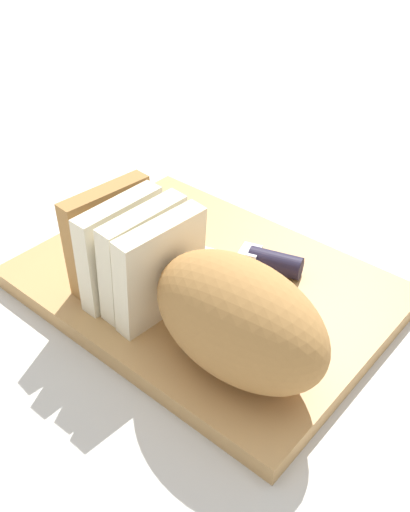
% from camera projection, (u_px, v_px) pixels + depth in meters
% --- Properties ---
extents(ground_plane, '(3.00, 3.00, 0.00)m').
position_uv_depth(ground_plane, '(205.00, 293.00, 0.60)').
color(ground_plane, beige).
extents(cutting_board, '(0.37, 0.29, 0.02)m').
position_uv_depth(cutting_board, '(205.00, 286.00, 0.60)').
color(cutting_board, tan).
rests_on(cutting_board, ground_plane).
extents(bread_loaf, '(0.27, 0.10, 0.10)m').
position_uv_depth(bread_loaf, '(201.00, 296.00, 0.49)').
color(bread_loaf, '#A8753D').
rests_on(bread_loaf, cutting_board).
extents(bread_knife, '(0.25, 0.11, 0.02)m').
position_uv_depth(bread_knife, '(244.00, 257.00, 0.61)').
color(bread_knife, silver).
rests_on(bread_knife, cutting_board).
extents(crumb_near_knife, '(0.01, 0.01, 0.01)m').
position_uv_depth(crumb_near_knife, '(250.00, 249.00, 0.63)').
color(crumb_near_knife, '#A8753D').
rests_on(crumb_near_knife, cutting_board).
extents(crumb_near_loaf, '(0.01, 0.01, 0.01)m').
position_uv_depth(crumb_near_loaf, '(184.00, 284.00, 0.58)').
color(crumb_near_loaf, '#A8753D').
rests_on(crumb_near_loaf, cutting_board).
extents(crumb_stray_left, '(0.00, 0.00, 0.00)m').
position_uv_depth(crumb_stray_left, '(269.00, 295.00, 0.57)').
color(crumb_stray_left, '#A8753D').
rests_on(crumb_stray_left, cutting_board).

